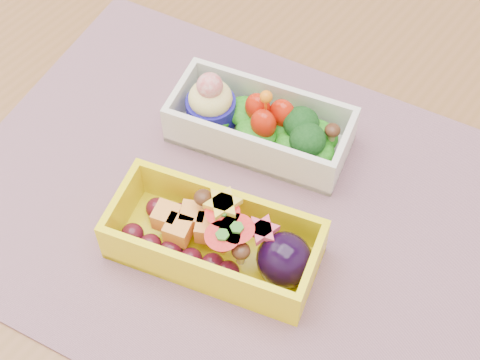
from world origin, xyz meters
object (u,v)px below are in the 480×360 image
Objects in this scene: table at (242,233)px; placemat at (230,204)px; bento_white at (259,124)px; bento_yellow at (218,240)px.

table is 2.48× the size of placemat.
placemat is at bearing -73.93° from table.
bento_white is (-0.01, 0.04, 0.12)m from table.
placemat reaches higher than table.
placemat is 2.55× the size of bento_yellow.
bento_yellow is at bearing -62.12° from placemat.
table is 0.15m from bento_yellow.
bento_yellow is at bearing -83.32° from bento_white.
bento_yellow is (0.03, -0.08, 0.13)m from table.
bento_white is at bearing 107.94° from table.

